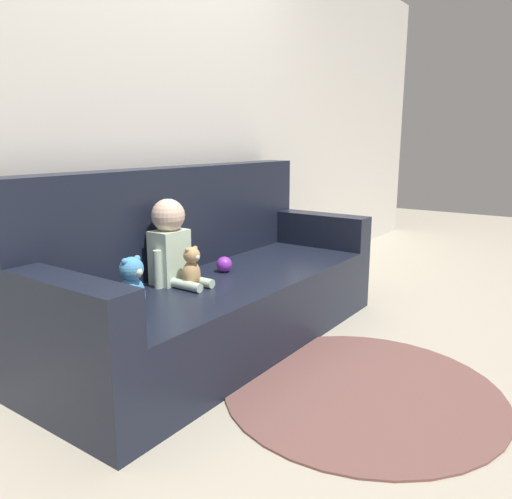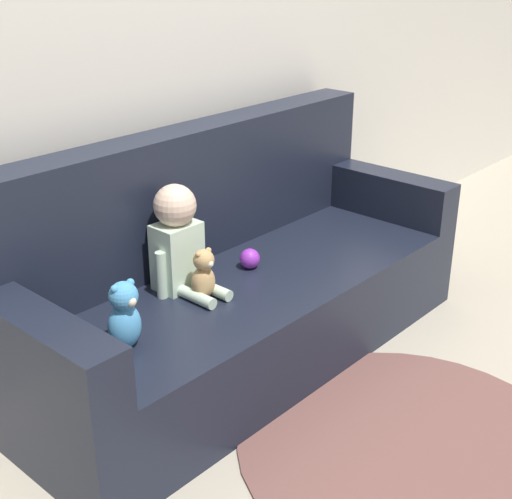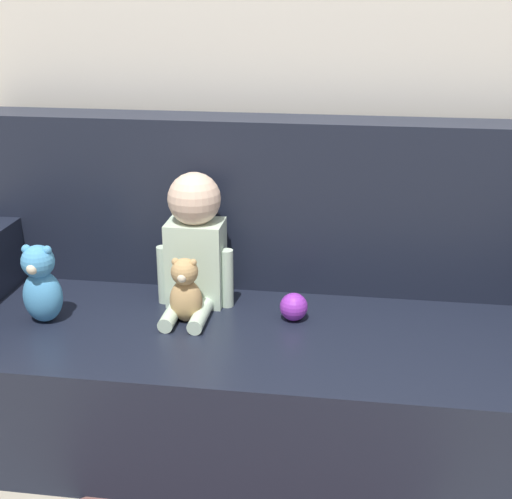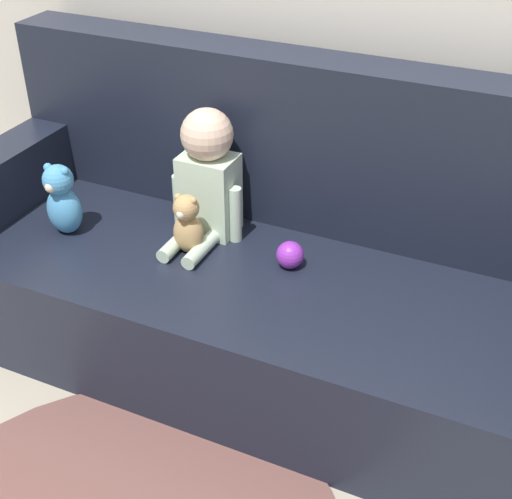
{
  "view_description": "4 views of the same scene",
  "coord_description": "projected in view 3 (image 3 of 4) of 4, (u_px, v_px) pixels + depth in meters",
  "views": [
    {
      "loc": [
        -2.02,
        -1.66,
        1.11
      ],
      "look_at": [
        0.13,
        -0.14,
        0.53
      ],
      "focal_mm": 35.0,
      "sensor_mm": 36.0,
      "label": 1
    },
    {
      "loc": [
        -1.97,
        -1.84,
        1.68
      ],
      "look_at": [
        -0.04,
        -0.1,
        0.54
      ],
      "focal_mm": 50.0,
      "sensor_mm": 36.0,
      "label": 2
    },
    {
      "loc": [
        0.23,
        -1.96,
        1.37
      ],
      "look_at": [
        -0.04,
        -0.09,
        0.66
      ],
      "focal_mm": 50.0,
      "sensor_mm": 36.0,
      "label": 3
    },
    {
      "loc": [
        0.72,
        -1.68,
        1.66
      ],
      "look_at": [
        0.01,
        -0.13,
        0.53
      ],
      "focal_mm": 50.0,
      "sensor_mm": 36.0,
      "label": 4
    }
  ],
  "objects": [
    {
      "name": "ground_plane",
      "position": [
        273.0,
        430.0,
        2.33
      ],
      "size": [
        12.0,
        12.0,
        0.0
      ],
      "primitive_type": "plane",
      "color": "#B7AD99"
    },
    {
      "name": "wall_back",
      "position": [
        295.0,
        6.0,
        2.33
      ],
      "size": [
        8.0,
        0.05,
        2.6
      ],
      "color": "silver",
      "rests_on": "ground_plane"
    },
    {
      "name": "couch",
      "position": [
        277.0,
        331.0,
        2.28
      ],
      "size": [
        2.14,
        0.82,
        0.96
      ],
      "color": "black",
      "rests_on": "ground_plane"
    },
    {
      "name": "person_baby",
      "position": [
        195.0,
        243.0,
        2.25
      ],
      "size": [
        0.25,
        0.32,
        0.43
      ],
      "color": "silver",
      "rests_on": "couch"
    },
    {
      "name": "teddy_bear_brown",
      "position": [
        186.0,
        290.0,
        2.16
      ],
      "size": [
        0.1,
        0.1,
        0.21
      ],
      "color": "tan",
      "rests_on": "couch"
    },
    {
      "name": "plush_toy_side",
      "position": [
        41.0,
        284.0,
        2.15
      ],
      "size": [
        0.12,
        0.11,
        0.25
      ],
      "color": "#4C9EDB",
      "rests_on": "couch"
    },
    {
      "name": "toy_ball",
      "position": [
        294.0,
        307.0,
        2.19
      ],
      "size": [
        0.09,
        0.09,
        0.09
      ],
      "color": "purple",
      "rests_on": "couch"
    }
  ]
}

